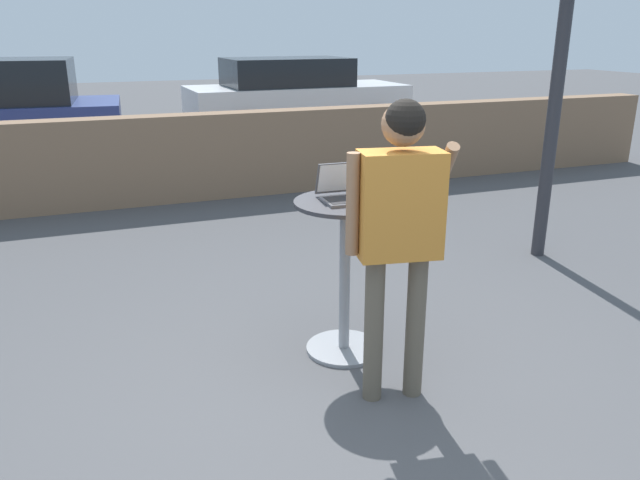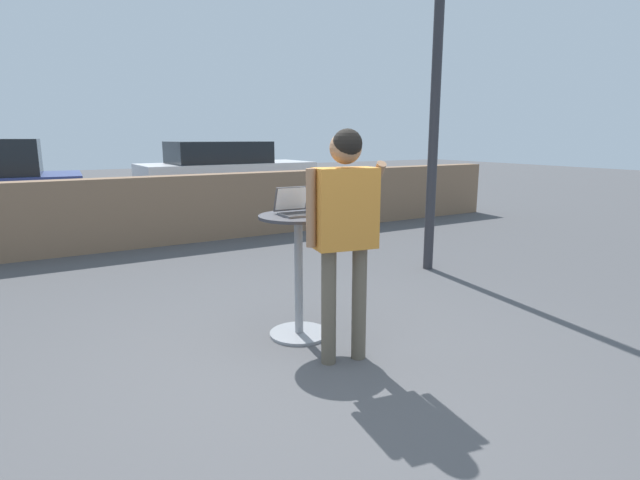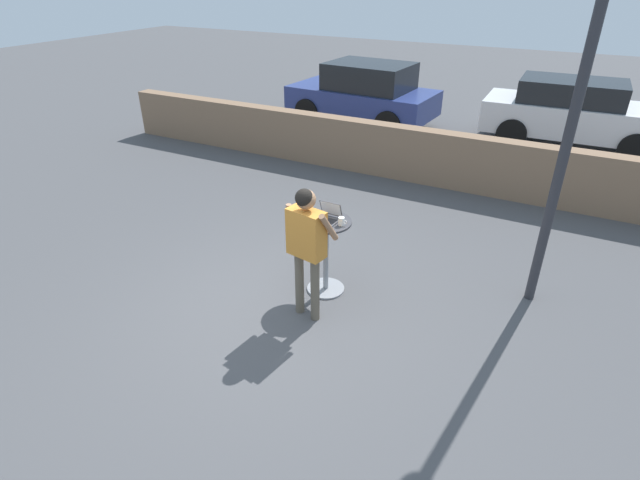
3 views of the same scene
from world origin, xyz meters
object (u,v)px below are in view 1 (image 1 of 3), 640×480
object	(u,v)px
cafe_table	(345,264)
coffee_mug	(379,190)
parked_car_further_down	(295,98)
standing_person	(399,215)
laptop	(345,192)

from	to	relation	value
cafe_table	coffee_mug	size ratio (longest dim) A/B	8.93
coffee_mug	parked_car_further_down	distance (m)	8.47
parked_car_further_down	standing_person	bearing A→B (deg)	-105.02
coffee_mug	standing_person	distance (m)	0.61
coffee_mug	laptop	bearing A→B (deg)	169.97
standing_person	parked_car_further_down	distance (m)	9.09
cafe_table	coffee_mug	world-z (taller)	coffee_mug
laptop	standing_person	bearing A→B (deg)	-85.40
laptop	standing_person	size ratio (longest dim) A/B	0.19
cafe_table	standing_person	xyz separation A→B (m)	(0.05, -0.60, 0.49)
cafe_table	laptop	bearing A→B (deg)	85.64
cafe_table	standing_person	distance (m)	0.78
laptop	coffee_mug	bearing A→B (deg)	-10.03
coffee_mug	standing_person	size ratio (longest dim) A/B	0.07
coffee_mug	parked_car_further_down	xyz separation A→B (m)	(2.19, 8.18, -0.29)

